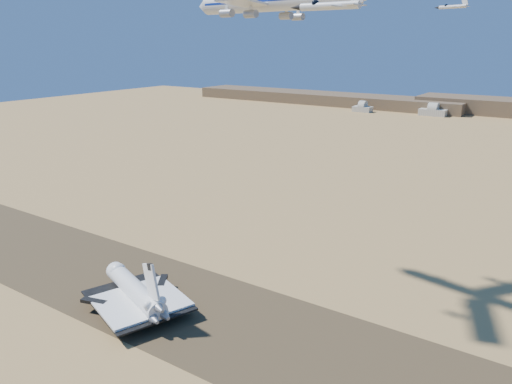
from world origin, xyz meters
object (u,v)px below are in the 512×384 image
Objects in this scene: crew_b at (129,319)px; crew_a at (120,321)px; shuttle at (134,291)px; crew_c at (128,326)px; chase_jet_b at (328,6)px; chase_jet_d at (452,7)px; carrier_747 at (268,2)px.

crew_a is at bearing 151.65° from crew_b.
crew_a is at bearing -48.40° from shuttle.
crew_c is 111.73m from chase_jet_b.
shuttle is 154.36m from chase_jet_d.
crew_c is (3.85, -0.60, -0.08)m from crew_a.
crew_c is (-14.84, -54.45, -94.38)m from carrier_747.
shuttle is at bearing 33.16° from crew_b.
shuttle is at bearing -100.94° from chase_jet_d.
carrier_747 is 84.12m from chase_jet_b.
crew_c is at bearing 176.82° from chase_jet_b.
crew_a is (3.85, -9.72, -4.73)m from shuttle.
crew_c is (7.70, -10.32, -4.82)m from shuttle.
crew_a reaches higher than crew_c.
chase_jet_d is at bearing -28.67° from crew_b.
shuttle is at bearing 4.94° from crew_a.
crew_a is 114.11m from chase_jet_b.
shuttle is 102.36m from carrier_747.
crew_a is at bearing 176.82° from chase_jet_b.
crew_a reaches higher than crew_b.
chase_jet_d is at bearing 67.62° from carrier_747.
chase_jet_d reaches higher than crew_c.
shuttle is at bearing -106.96° from carrier_747.
chase_jet_b reaches higher than crew_c.
carrier_747 is 108.85m from crew_b.
shuttle is 11.48m from crew_a.
carrier_747 is 109.97m from crew_c.
carrier_747 reaches higher than chase_jet_b.
shuttle is 10.07m from crew_b.
crew_b is at bearing 174.71° from chase_jet_b.
crew_a is 2.77m from crew_b.
chase_jet_d reaches higher than shuttle.
chase_jet_b is 129.81m from chase_jet_d.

